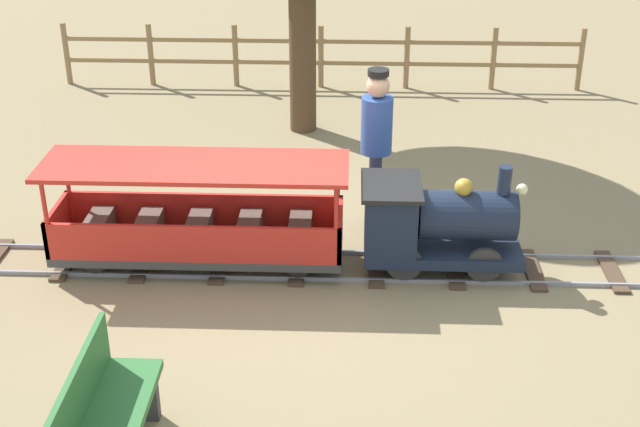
{
  "coord_description": "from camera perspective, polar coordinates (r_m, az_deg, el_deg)",
  "views": [
    {
      "loc": [
        6.86,
        0.46,
        3.98
      ],
      "look_at": [
        0.0,
        0.19,
        0.55
      ],
      "focal_mm": 48.55,
      "sensor_mm": 36.0,
      "label": 1
    }
  ],
  "objects": [
    {
      "name": "locomotive",
      "position": [
        7.74,
        7.48,
        -0.58
      ],
      "size": [
        0.69,
        1.45,
        0.99
      ],
      "color": "#192338",
      "rests_on": "ground_plane"
    },
    {
      "name": "park_bench",
      "position": [
        5.67,
        -14.17,
        -13.37
      ],
      "size": [
        1.3,
        0.4,
        0.82
      ],
      "color": "#2D6B33",
      "rests_on": "ground_plane"
    },
    {
      "name": "track",
      "position": [
        7.94,
        -1.45,
        -3.42
      ],
      "size": [
        0.73,
        6.4,
        0.04
      ],
      "color": "gray",
      "rests_on": "ground_plane"
    },
    {
      "name": "passenger_car",
      "position": [
        7.85,
        -8.05,
        -0.7
      ],
      "size": [
        0.79,
        2.7,
        0.97
      ],
      "color": "#3F3F3F",
      "rests_on": "ground_plane"
    },
    {
      "name": "ground_plane",
      "position": [
        7.95,
        -1.36,
        -3.53
      ],
      "size": [
        60.0,
        60.0,
        0.0
      ],
      "primitive_type": "plane",
      "color": "#8C7A56"
    },
    {
      "name": "conductor_person",
      "position": [
        8.28,
        3.74,
        5.07
      ],
      "size": [
        0.3,
        0.3,
        1.62
      ],
      "color": "#282D47",
      "rests_on": "ground_plane"
    },
    {
      "name": "fence_section",
      "position": [
        12.61,
        0.05,
        10.44
      ],
      "size": [
        0.08,
        7.48,
        0.9
      ],
      "color": "#93754C",
      "rests_on": "ground_plane"
    }
  ]
}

